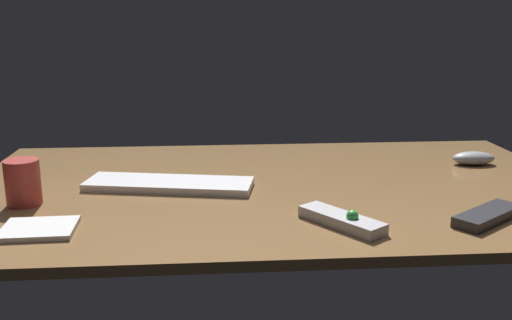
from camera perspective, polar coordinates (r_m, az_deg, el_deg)
The scene contains 7 objects.
desk at distance 133.09cm, azimuth 1.95°, elevation -2.82°, with size 140.00×84.00×2.00cm, color olive.
keyboard at distance 131.25cm, azimuth -8.54°, elevation -2.37°, with size 37.04×11.21×1.71cm, color white.
computer_mouse at distance 159.90cm, azimuth 20.61°, elevation 0.17°, with size 10.95×5.78×3.37cm, color #999EA5.
media_remote at distance 107.95cm, azimuth 8.46°, elevation -5.85°, with size 14.42×17.09×3.69cm.
tv_remote at distance 117.84cm, azimuth 21.84°, elevation -5.11°, with size 16.89×5.37×2.02cm, color #2D2D33.
coffee_mug at distance 126.70cm, azimuth -21.95°, elevation -2.06°, with size 7.01×7.01×9.38cm, color #B23833.
notepad at distance 111.34cm, azimuth -20.57°, elevation -6.37°, with size 12.82×10.58×1.01cm, color white.
Camera 1 is at (-14.49, -126.48, 39.79)cm, focal length 40.67 mm.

